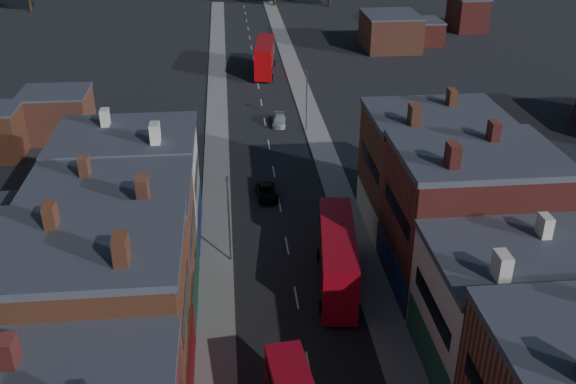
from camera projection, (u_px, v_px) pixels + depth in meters
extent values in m
cube|color=gray|center=(217.00, 166.00, 74.38)|extent=(3.00, 200.00, 0.12)
cube|color=gray|center=(327.00, 162.00, 75.49)|extent=(3.00, 200.00, 0.12)
cylinder|color=slate|center=(229.00, 221.00, 54.97)|extent=(0.16, 0.16, 8.00)
cube|color=slate|center=(227.00, 179.00, 53.15)|extent=(0.25, 0.70, 0.25)
cylinder|color=slate|center=(307.00, 102.00, 82.45)|extent=(0.16, 0.16, 8.00)
cube|color=slate|center=(307.00, 72.00, 80.62)|extent=(0.25, 0.70, 0.25)
cube|color=red|center=(337.00, 257.00, 52.28)|extent=(4.07, 12.12, 4.75)
cube|color=black|center=(337.00, 266.00, 52.70)|extent=(4.02, 11.18, 0.97)
cube|color=black|center=(338.00, 245.00, 51.76)|extent=(4.02, 11.18, 0.97)
cylinder|color=black|center=(321.00, 307.00, 49.93)|extent=(0.45, 1.11, 1.08)
cylinder|color=black|center=(356.00, 308.00, 49.88)|extent=(0.45, 1.11, 1.08)
cylinder|color=black|center=(319.00, 254.00, 56.70)|extent=(0.45, 1.11, 1.08)
cylinder|color=black|center=(350.00, 255.00, 56.65)|extent=(0.45, 1.11, 1.08)
cube|color=#9E0708|center=(265.00, 57.00, 106.40)|extent=(4.17, 12.44, 4.88)
cube|color=black|center=(265.00, 62.00, 106.83)|extent=(4.12, 11.47, 1.00)
cube|color=black|center=(265.00, 50.00, 105.87)|extent=(4.12, 11.47, 1.00)
cylinder|color=black|center=(255.00, 77.00, 103.98)|extent=(0.46, 1.14, 1.11)
cylinder|color=black|center=(272.00, 77.00, 103.93)|extent=(0.46, 1.14, 1.11)
cylinder|color=black|center=(258.00, 64.00, 110.93)|extent=(0.46, 1.14, 1.11)
cylinder|color=black|center=(274.00, 64.00, 110.88)|extent=(0.46, 1.14, 1.11)
imported|color=black|center=(267.00, 192.00, 67.26)|extent=(2.34, 4.65, 1.26)
imported|color=silver|center=(279.00, 121.00, 86.11)|extent=(2.17, 4.44, 1.24)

